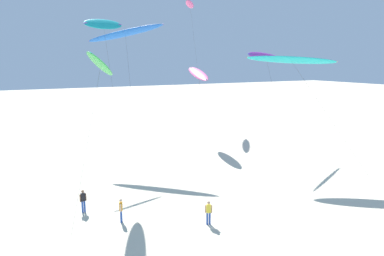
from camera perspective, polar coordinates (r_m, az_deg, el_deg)
name	(u,v)px	position (r m, az deg, el deg)	size (l,w,h in m)	color
flying_kite_0	(125,33)	(41.70, -10.81, 14.94)	(7.73, 11.77, 15.32)	blue
flying_kite_1	(103,24)	(39.96, -14.25, 16.06)	(4.73, 4.51, 15.45)	#19B2B7
flying_kite_2	(101,65)	(28.31, -14.65, 9.93)	(5.97, 10.01, 11.96)	green
flying_kite_3	(198,73)	(46.14, 0.94, 8.88)	(4.45, 13.60, 10.41)	#EA5193
flying_kite_4	(266,57)	(42.45, 11.97, 11.27)	(7.89, 10.16, 12.13)	purple
flying_kite_6	(291,60)	(36.66, 15.83, 10.62)	(7.67, 12.08, 11.64)	#19B2B7
flying_kite_7	(190,4)	(63.59, -0.34, 19.47)	(5.25, 6.79, 21.03)	#EA5193
person_near_right	(209,212)	(24.17, 2.71, -13.45)	(0.47, 0.31, 1.66)	#284CA3
person_mid_field	(121,209)	(24.95, -11.49, -12.85)	(0.30, 0.48, 1.67)	#284CA3
person_far_watcher	(83,200)	(27.10, -17.30, -11.14)	(0.50, 0.26, 1.70)	#284CA3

